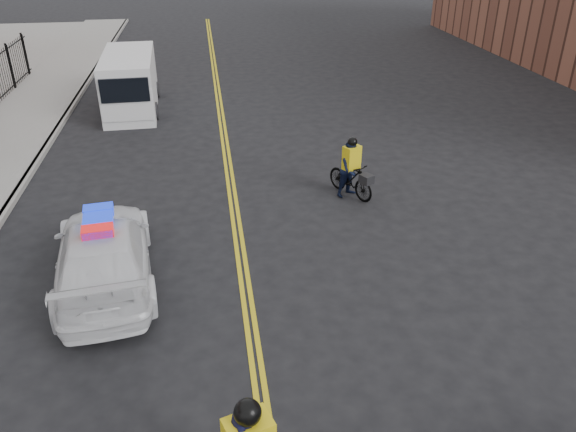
{
  "coord_description": "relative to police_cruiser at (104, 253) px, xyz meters",
  "views": [
    {
      "loc": [
        -0.56,
        -7.51,
        6.94
      ],
      "look_at": [
        1.01,
        2.94,
        1.3
      ],
      "focal_mm": 35.0,
      "sensor_mm": 36.0,
      "label": 1
    }
  ],
  "objects": [
    {
      "name": "cargo_van",
      "position": [
        -0.59,
        12.35,
        0.37
      ],
      "size": [
        2.2,
        5.32,
        2.19
      ],
      "rotation": [
        0.0,
        0.0,
        0.04
      ],
      "color": "silver",
      "rests_on": "ground"
    },
    {
      "name": "center_line_left",
      "position": [
        2.82,
        5.01,
        -0.7
      ],
      "size": [
        0.1,
        60.0,
        0.01
      ],
      "primitive_type": "cube",
      "color": "gold",
      "rests_on": "ground"
    },
    {
      "name": "cyclist_far",
      "position": [
        6.18,
        3.33,
        -0.03
      ],
      "size": [
        1.24,
        1.73,
        1.73
      ],
      "rotation": [
        0.0,
        0.0,
        0.5
      ],
      "color": "black",
      "rests_on": "ground"
    },
    {
      "name": "police_cruiser",
      "position": [
        0.0,
        0.0,
        0.0
      ],
      "size": [
        2.54,
        5.03,
        1.56
      ],
      "rotation": [
        0.0,
        0.0,
        3.26
      ],
      "color": "white",
      "rests_on": "ground"
    },
    {
      "name": "center_line_right",
      "position": [
        2.98,
        5.01,
        -0.7
      ],
      "size": [
        0.1,
        60.0,
        0.01
      ],
      "primitive_type": "cube",
      "color": "gold",
      "rests_on": "ground"
    },
    {
      "name": "ground",
      "position": [
        2.9,
        -2.99,
        -0.71
      ],
      "size": [
        120.0,
        120.0,
        0.0
      ],
      "primitive_type": "plane",
      "color": "black",
      "rests_on": "ground"
    },
    {
      "name": "curb",
      "position": [
        -3.1,
        5.01,
        -0.63
      ],
      "size": [
        0.2,
        60.0,
        0.15
      ],
      "primitive_type": "cube",
      "color": "gray",
      "rests_on": "ground"
    }
  ]
}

